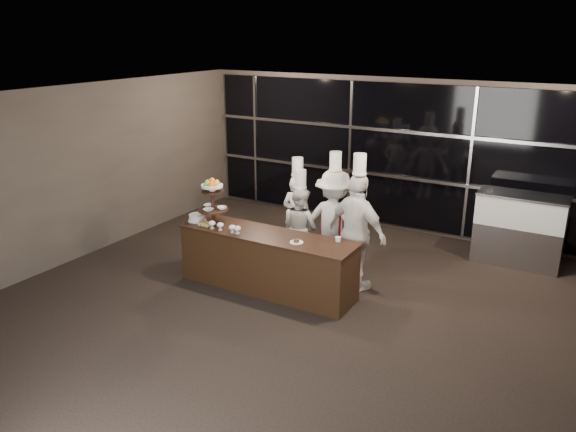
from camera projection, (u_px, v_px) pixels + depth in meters
The scene contains 14 objects.
room at pixel (274, 233), 6.83m from camera, with size 10.00×10.00×10.00m.
window_wall at pixel (407, 157), 10.88m from camera, with size 8.60×0.10×2.80m.
buffet_counter at pixel (267, 261), 8.63m from camera, with size 2.84×0.74×0.92m.
display_stand at pixel (213, 198), 8.83m from camera, with size 0.48×0.48×0.74m.
compotes at pixel (225, 226), 8.57m from camera, with size 0.59×0.11×0.12m.
layer_cake at pixel (197, 218), 9.05m from camera, with size 0.30×0.30×0.11m.
pastry_squares at pixel (205, 224), 8.84m from camera, with size 0.20×0.13×0.05m.
small_plate at pixel (296, 242), 8.13m from camera, with size 0.20×0.20×0.05m.
chef_cup at pixel (338, 239), 8.17m from camera, with size 0.08×0.08×0.07m, color white.
display_case at pixel (520, 226), 9.54m from camera, with size 1.44×0.63×1.24m.
chef_a at pixel (297, 217), 9.61m from camera, with size 0.57×0.37×1.84m.
chef_b at pixel (300, 226), 9.44m from camera, with size 0.79×0.69×1.69m.
chef_c at pixel (334, 221), 9.16m from camera, with size 1.16×0.71×2.03m.
chef_d at pixel (357, 232), 8.50m from camera, with size 1.17×0.76×2.15m.
Camera 1 is at (3.36, -5.46, 3.86)m, focal length 35.00 mm.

